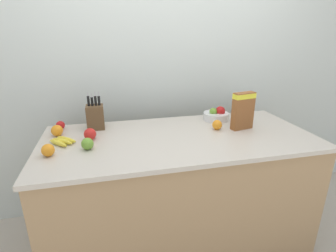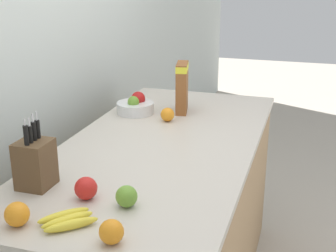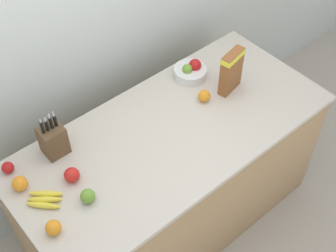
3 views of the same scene
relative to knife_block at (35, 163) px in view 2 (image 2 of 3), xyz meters
name	(u,v)px [view 2 (image 2 of 3)]	position (x,y,z in m)	size (l,w,h in m)	color
wall_back	(33,56)	(0.57, 0.35, 0.28)	(9.00, 0.06, 2.60)	silver
counter	(161,228)	(0.57, -0.30, -0.56)	(1.90, 0.87, 0.93)	tan
knife_block	(35,163)	(0.00, 0.00, 0.00)	(0.13, 0.12, 0.28)	brown
cereal_box	(182,85)	(1.07, -0.26, 0.06)	(0.18, 0.09, 0.28)	brown
fruit_bowl	(136,106)	(0.97, -0.02, -0.05)	(0.21, 0.21, 0.12)	silver
banana_bunch	(67,220)	(-0.21, -0.24, -0.08)	(0.19, 0.20, 0.03)	yellow
apple_rear	(127,196)	(-0.04, -0.38, -0.06)	(0.08, 0.08, 0.08)	#6B9E33
apple_by_knife_block	(86,188)	(-0.04, -0.22, -0.05)	(0.08, 0.08, 0.08)	red
orange_by_cereal	(168,115)	(0.89, -0.24, -0.06)	(0.07, 0.07, 0.07)	orange
orange_near_bowl	(17,214)	(-0.26, -0.10, -0.05)	(0.08, 0.08, 0.08)	orange
orange_mid_left	(111,232)	(-0.27, -0.42, -0.06)	(0.08, 0.08, 0.08)	orange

